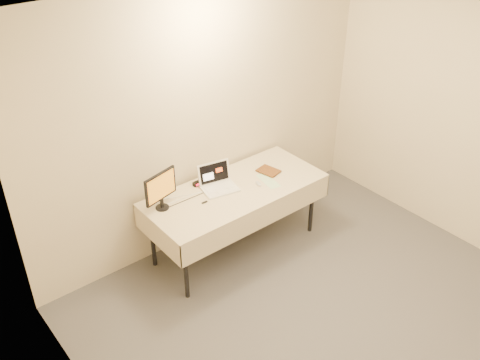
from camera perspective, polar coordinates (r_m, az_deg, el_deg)
back_wall at (r=5.35m, az=-3.59°, el=6.64°), size 4.00×0.10×2.70m
table at (r=5.36m, az=-0.50°, el=-1.50°), size 1.86×0.81×0.74m
laptop at (r=5.33m, az=-2.41°, el=-0.25°), size 0.39×0.35×0.24m
monitor at (r=4.98m, az=-8.47°, el=-0.85°), size 0.37×0.16×0.38m
book at (r=5.50m, az=2.57°, el=1.51°), size 0.17×0.06×0.22m
alarm_clock at (r=5.40m, az=-4.53°, el=-0.33°), size 0.10×0.05×0.04m
clicker at (r=5.40m, az=1.97°, el=-0.36°), size 0.07×0.10×0.02m
paper_form at (r=5.47m, az=3.04°, el=-0.07°), size 0.18×0.33×0.00m
usb_dongle at (r=5.13m, az=-3.80°, el=-2.39°), size 0.06×0.02×0.01m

